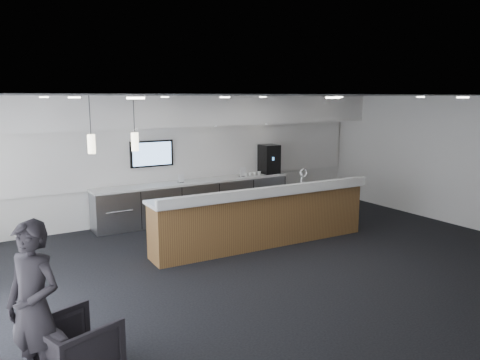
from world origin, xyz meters
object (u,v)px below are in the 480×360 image
service_counter (263,217)px  coffee_machine (269,159)px  lounge_guest (34,308)px  armchair (77,348)px

service_counter → coffee_machine: bearing=54.9°
coffee_machine → lounge_guest: 8.50m
service_counter → lounge_guest: bearing=-147.3°
service_counter → lounge_guest: lounge_guest is taller
service_counter → lounge_guest: size_ratio=2.65×
coffee_machine → lounge_guest: (-6.56, -5.38, -0.44)m
service_counter → lounge_guest: (-4.64, -2.80, 0.32)m
service_counter → armchair: bearing=-144.9°
coffee_machine → lounge_guest: lounge_guest is taller
coffee_machine → armchair: 8.26m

